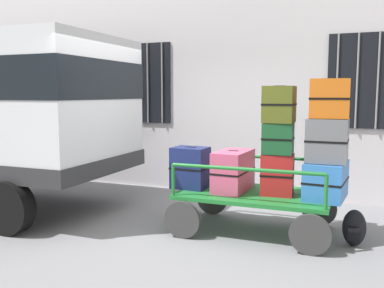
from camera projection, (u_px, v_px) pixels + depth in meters
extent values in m
plane|color=gray|center=(182.00, 232.00, 5.55)|extent=(40.00, 40.00, 0.00)
cube|color=silver|center=(235.00, 54.00, 7.55)|extent=(12.00, 0.30, 5.00)
cube|color=black|center=(142.00, 83.00, 8.10)|extent=(1.20, 0.04, 1.50)
cylinder|color=gray|center=(120.00, 83.00, 8.23)|extent=(0.03, 0.03, 1.50)
cylinder|color=gray|center=(134.00, 83.00, 8.12)|extent=(0.03, 0.03, 1.50)
cylinder|color=gray|center=(148.00, 83.00, 8.01)|extent=(0.03, 0.03, 1.50)
cylinder|color=gray|center=(162.00, 83.00, 7.90)|extent=(0.03, 0.03, 1.50)
cube|color=black|center=(367.00, 81.00, 6.65)|extent=(1.20, 0.04, 1.50)
cylinder|color=gray|center=(337.00, 81.00, 6.78)|extent=(0.03, 0.03, 1.50)
cylinder|color=gray|center=(357.00, 81.00, 6.67)|extent=(0.03, 0.03, 1.50)
cylinder|color=gray|center=(378.00, 81.00, 6.56)|extent=(0.03, 0.03, 1.50)
cylinder|color=black|center=(9.00, 208.00, 5.43)|extent=(0.70, 0.22, 0.70)
cube|color=#1E722D|center=(254.00, 194.00, 5.52)|extent=(1.93, 1.12, 0.05)
cylinder|color=#383838|center=(310.00, 235.00, 4.73)|extent=(0.47, 0.06, 0.47)
cylinder|color=#383838|center=(319.00, 209.00, 5.80)|extent=(0.47, 0.06, 0.47)
cylinder|color=#383838|center=(182.00, 220.00, 5.29)|extent=(0.47, 0.06, 0.47)
cylinder|color=#383838|center=(212.00, 198.00, 6.37)|extent=(0.47, 0.06, 0.47)
cylinder|color=#1E722D|center=(326.00, 192.00, 4.67)|extent=(0.04, 0.04, 0.40)
cylinder|color=#1E722D|center=(332.00, 175.00, 5.64)|extent=(0.04, 0.04, 0.40)
cylinder|color=#1E722D|center=(173.00, 180.00, 5.34)|extent=(0.04, 0.04, 0.40)
cylinder|color=#1E722D|center=(202.00, 167.00, 6.31)|extent=(0.04, 0.04, 0.40)
cylinder|color=#1E722D|center=(245.00, 169.00, 4.99)|extent=(1.85, 0.04, 0.04)
cylinder|color=#1E722D|center=(263.00, 157.00, 5.95)|extent=(1.85, 0.04, 0.04)
cube|color=navy|center=(190.00, 168.00, 5.77)|extent=(0.48, 0.39, 0.56)
cube|color=black|center=(190.00, 168.00, 5.77)|extent=(0.49, 0.40, 0.02)
cube|color=black|center=(190.00, 148.00, 5.73)|extent=(0.16, 0.04, 0.02)
cube|color=#CC4C72|center=(233.00, 171.00, 5.61)|extent=(0.43, 0.74, 0.53)
cube|color=black|center=(233.00, 171.00, 5.61)|extent=(0.44, 0.75, 0.02)
cube|color=black|center=(233.00, 151.00, 5.58)|extent=(0.13, 0.04, 0.02)
cube|color=#B21E1E|center=(277.00, 174.00, 5.38)|extent=(0.42, 0.36, 0.52)
cube|color=black|center=(277.00, 174.00, 5.38)|extent=(0.43, 0.37, 0.02)
cube|color=black|center=(278.00, 154.00, 5.35)|extent=(0.14, 0.04, 0.02)
cube|color=#194C28|center=(278.00, 139.00, 5.31)|extent=(0.38, 0.33, 0.38)
cube|color=black|center=(278.00, 139.00, 5.31)|extent=(0.39, 0.34, 0.02)
cube|color=black|center=(278.00, 124.00, 5.28)|extent=(0.13, 0.04, 0.02)
cube|color=#4C5119|center=(279.00, 104.00, 5.28)|extent=(0.37, 0.39, 0.46)
cube|color=black|center=(279.00, 104.00, 5.28)|extent=(0.38, 0.40, 0.02)
cube|color=black|center=(280.00, 86.00, 5.25)|extent=(0.13, 0.03, 0.02)
cube|color=#3372C6|center=(326.00, 180.00, 5.20)|extent=(0.51, 0.72, 0.45)
cube|color=black|center=(326.00, 180.00, 5.20)|extent=(0.53, 0.73, 0.02)
cube|color=black|center=(327.00, 162.00, 5.17)|extent=(0.16, 0.05, 0.02)
cube|color=slate|center=(327.00, 140.00, 5.09)|extent=(0.48, 0.45, 0.52)
cube|color=black|center=(327.00, 140.00, 5.09)|extent=(0.49, 0.46, 0.02)
cube|color=black|center=(328.00, 119.00, 5.06)|extent=(0.16, 0.03, 0.02)
cube|color=orange|center=(329.00, 99.00, 5.07)|extent=(0.48, 0.41, 0.47)
cube|color=black|center=(329.00, 99.00, 5.07)|extent=(0.49, 0.42, 0.02)
cube|color=black|center=(330.00, 79.00, 5.05)|extent=(0.16, 0.04, 0.02)
ellipsoid|color=black|center=(354.00, 228.00, 5.02)|extent=(0.27, 0.19, 0.44)
cube|color=black|center=(354.00, 234.00, 4.94)|extent=(0.14, 0.06, 0.15)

